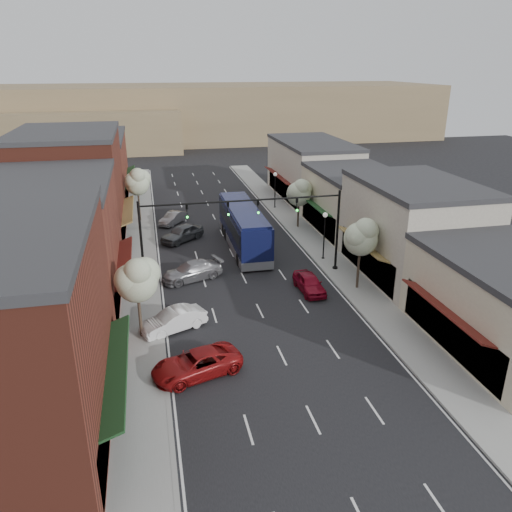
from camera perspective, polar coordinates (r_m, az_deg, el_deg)
ground at (r=34.33m, az=1.19°, el=-7.79°), size 160.00×160.00×0.00m
sidewalk_left at (r=50.48m, az=-13.14°, el=1.48°), size 2.80×73.00×0.15m
sidewalk_right at (r=52.80m, az=5.37°, el=2.83°), size 2.80×73.00×0.15m
curb_left at (r=50.47m, az=-11.56°, el=1.60°), size 0.25×73.00×0.17m
curb_right at (r=52.41m, az=3.91°, el=2.73°), size 0.25×73.00×0.17m
bldg_left_midnear at (r=37.83m, az=-22.51°, el=1.06°), size 10.14×14.10×9.40m
bldg_left_midfar at (r=50.93m, az=-20.26°, el=7.15°), size 10.14×14.10×10.90m
bldg_left_far at (r=66.73m, az=-18.53°, el=9.35°), size 10.14×18.10×8.40m
bldg_right_near at (r=34.05m, az=26.94°, el=-5.03°), size 9.14×12.10×5.90m
bldg_right_midnear at (r=42.83m, az=17.43°, el=2.91°), size 9.14×12.10×7.90m
bldg_right_midfar at (r=53.30m, az=11.11°, el=6.16°), size 9.14×12.10×6.40m
bldg_right_far at (r=65.92m, az=6.38°, el=9.72°), size 9.14×16.10×7.40m
hill_far at (r=119.86m, az=-9.30°, el=15.85°), size 120.00×30.00×12.00m
hill_near at (r=109.38m, az=-22.33°, el=13.05°), size 50.00×20.00×8.00m
signal_mast_right at (r=41.09m, az=6.27°, el=4.07°), size 8.22×0.46×7.00m
signal_mast_left at (r=39.09m, az=-9.59°, el=3.00°), size 8.22×0.46×7.00m
tree_right_near at (r=38.54m, az=12.01°, el=2.29°), size 2.85×2.65×5.95m
tree_right_far at (r=53.03m, az=4.98°, el=7.33°), size 2.85×2.65×5.43m
tree_left_near at (r=31.67m, az=-13.42°, el=-2.50°), size 2.85×2.65×5.69m
tree_left_far at (r=56.42m, az=-13.39°, el=8.32°), size 2.85×2.65×6.13m
lamp_post_near at (r=44.53m, az=7.84°, el=3.17°), size 0.44×0.44×4.44m
lamp_post_far at (r=60.64m, az=2.20°, el=8.20°), size 0.44×0.44×4.44m
coach_bus at (r=47.55m, az=-1.43°, el=3.33°), size 2.96×12.97×3.96m
red_hatchback at (r=38.93m, az=6.11°, el=-3.08°), size 1.84×4.21×1.41m
parked_car_a at (r=29.11m, az=-6.81°, el=-12.13°), size 5.62×3.80×1.43m
parked_car_b at (r=33.72m, az=-9.41°, el=-7.26°), size 4.67×3.19×1.46m
parked_car_c at (r=41.14m, az=-7.35°, el=-1.71°), size 5.52×3.66×1.49m
parked_car_d at (r=50.23m, az=-8.43°, el=2.61°), size 4.88×4.56×1.63m
parked_car_e at (r=55.87m, az=-9.45°, el=4.29°), size 3.48×4.05×1.32m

